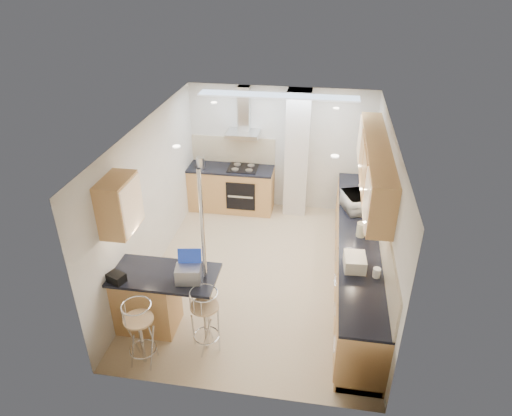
% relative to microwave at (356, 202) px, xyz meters
% --- Properties ---
extents(ground, '(4.80, 4.80, 0.00)m').
position_rel_microwave_xyz_m(ground, '(-1.44, -0.75, -1.07)').
color(ground, tan).
rests_on(ground, ground).
extents(room_shell, '(3.64, 4.84, 2.51)m').
position_rel_microwave_xyz_m(room_shell, '(-1.12, -0.37, 0.48)').
color(room_shell, white).
rests_on(room_shell, ground).
extents(right_counter, '(0.63, 4.40, 0.92)m').
position_rel_microwave_xyz_m(right_counter, '(0.06, -0.75, -0.60)').
color(right_counter, tan).
rests_on(right_counter, ground).
extents(back_counter, '(1.70, 0.63, 0.92)m').
position_rel_microwave_xyz_m(back_counter, '(-2.39, 1.35, -0.60)').
color(back_counter, tan).
rests_on(back_counter, ground).
extents(peninsula, '(1.47, 0.72, 0.94)m').
position_rel_microwave_xyz_m(peninsula, '(-2.57, -2.20, -0.59)').
color(peninsula, tan).
rests_on(peninsula, ground).
extents(microwave, '(0.51, 0.61, 0.29)m').
position_rel_microwave_xyz_m(microwave, '(0.00, 0.00, 0.00)').
color(microwave, white).
rests_on(microwave, right_counter).
extents(laptop, '(0.35, 0.29, 0.22)m').
position_rel_microwave_xyz_m(laptop, '(-2.17, -2.29, -0.02)').
color(laptop, '#9A9CA1').
rests_on(laptop, peninsula).
extents(bag, '(0.26, 0.23, 0.12)m').
position_rel_microwave_xyz_m(bag, '(-3.09, -2.45, -0.07)').
color(bag, black).
rests_on(bag, peninsula).
extents(bar_stool_near, '(0.51, 0.51, 0.96)m').
position_rel_microwave_xyz_m(bar_stool_near, '(-2.67, -2.85, -0.59)').
color(bar_stool_near, tan).
rests_on(bar_stool_near, ground).
extents(bar_stool_end, '(0.53, 0.53, 0.95)m').
position_rel_microwave_xyz_m(bar_stool_end, '(-1.93, -2.49, -0.59)').
color(bar_stool_end, tan).
rests_on(bar_stool_end, ground).
extents(jar_a, '(0.16, 0.16, 0.17)m').
position_rel_microwave_xyz_m(jar_a, '(0.13, 0.61, -0.06)').
color(jar_a, beige).
rests_on(jar_a, right_counter).
extents(jar_b, '(0.14, 0.14, 0.14)m').
position_rel_microwave_xyz_m(jar_b, '(-0.03, 0.48, -0.08)').
color(jar_b, beige).
rests_on(jar_b, right_counter).
extents(jar_c, '(0.17, 0.17, 0.22)m').
position_rel_microwave_xyz_m(jar_c, '(0.06, -0.80, -0.03)').
color(jar_c, '#BAB995').
rests_on(jar_c, right_counter).
extents(jar_d, '(0.13, 0.13, 0.13)m').
position_rel_microwave_xyz_m(jar_d, '(0.23, -1.79, -0.08)').
color(jar_d, white).
rests_on(jar_d, right_counter).
extents(bread_bin, '(0.30, 0.37, 0.19)m').
position_rel_microwave_xyz_m(bread_bin, '(-0.05, -1.63, -0.05)').
color(bread_bin, beige).
rests_on(bread_bin, right_counter).
extents(kettle, '(0.16, 0.16, 0.24)m').
position_rel_microwave_xyz_m(kettle, '(-2.97, 1.21, -0.02)').
color(kettle, silver).
rests_on(kettle, back_counter).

